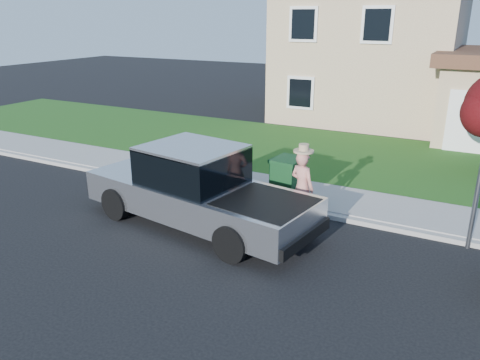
# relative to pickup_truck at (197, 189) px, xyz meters

# --- Properties ---
(ground) EXTENTS (80.00, 80.00, 0.00)m
(ground) POSITION_rel_pickup_truck_xyz_m (0.53, -0.99, -0.94)
(ground) COLOR black
(ground) RESTS_ON ground
(curb) EXTENTS (40.00, 0.20, 0.12)m
(curb) POSITION_rel_pickup_truck_xyz_m (1.53, 1.91, -0.88)
(curb) COLOR gray
(curb) RESTS_ON ground
(sidewalk) EXTENTS (40.00, 2.00, 0.15)m
(sidewalk) POSITION_rel_pickup_truck_xyz_m (1.53, 3.01, -0.86)
(sidewalk) COLOR gray
(sidewalk) RESTS_ON ground
(lawn) EXTENTS (40.00, 7.00, 0.10)m
(lawn) POSITION_rel_pickup_truck_xyz_m (1.53, 7.51, -0.89)
(lawn) COLOR #113E13
(lawn) RESTS_ON ground
(house) EXTENTS (14.00, 11.30, 6.85)m
(house) POSITION_rel_pickup_truck_xyz_m (1.84, 15.39, 2.23)
(house) COLOR tan
(house) RESTS_ON ground
(pickup_truck) EXTENTS (6.37, 2.99, 2.02)m
(pickup_truck) POSITION_rel_pickup_truck_xyz_m (0.00, 0.00, 0.00)
(pickup_truck) COLOR black
(pickup_truck) RESTS_ON ground
(woman) EXTENTS (0.79, 0.65, 2.04)m
(woman) POSITION_rel_pickup_truck_xyz_m (2.22, 1.34, 0.03)
(woman) COLOR tan
(woman) RESTS_ON ground
(trash_bin) EXTENTS (0.86, 0.96, 1.23)m
(trash_bin) POSITION_rel_pickup_truck_xyz_m (1.53, 2.11, -0.17)
(trash_bin) COLOR #0E3617
(trash_bin) RESTS_ON sidewalk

